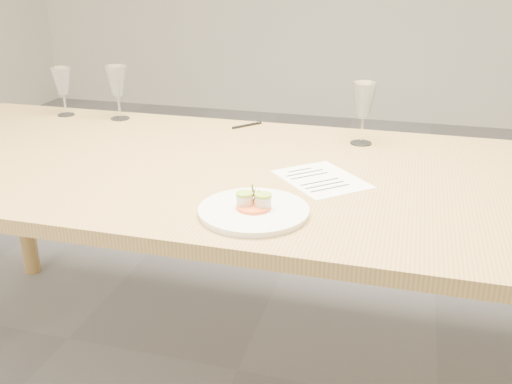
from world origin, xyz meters
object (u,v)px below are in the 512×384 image
(wine_glass_0, at_px, (62,82))
(wine_glass_1, at_px, (117,82))
(recipe_sheet, at_px, (321,179))
(wine_glass_2, at_px, (364,101))
(dinner_plate, at_px, (254,210))
(ballpoint_pen, at_px, (247,125))
(dining_table, at_px, (235,187))

(wine_glass_0, height_order, wine_glass_1, wine_glass_1)
(recipe_sheet, bearing_deg, wine_glass_2, 36.31)
(dinner_plate, xyz_separation_m, wine_glass_1, (-0.73, 0.71, 0.13))
(wine_glass_0, bearing_deg, dinner_plate, -36.25)
(ballpoint_pen, bearing_deg, dinner_plate, -123.35)
(recipe_sheet, height_order, ballpoint_pen, ballpoint_pen)
(dinner_plate, distance_m, ballpoint_pen, 0.78)
(ballpoint_pen, distance_m, wine_glass_1, 0.52)
(recipe_sheet, bearing_deg, ballpoint_pen, 84.57)
(dinner_plate, bearing_deg, wine_glass_2, 73.47)
(dinner_plate, distance_m, recipe_sheet, 0.30)
(dining_table, distance_m, wine_glass_2, 0.51)
(dining_table, distance_m, recipe_sheet, 0.28)
(wine_glass_1, bearing_deg, wine_glass_2, -4.47)
(wine_glass_0, bearing_deg, ballpoint_pen, 2.73)
(wine_glass_1, height_order, wine_glass_2, wine_glass_2)
(recipe_sheet, relative_size, wine_glass_2, 1.53)
(wine_glass_0, bearing_deg, wine_glass_2, -3.33)
(wine_glass_1, distance_m, wine_glass_2, 0.93)
(ballpoint_pen, bearing_deg, wine_glass_0, 131.90)
(dinner_plate, xyz_separation_m, ballpoint_pen, (-0.23, 0.74, -0.01))
(ballpoint_pen, bearing_deg, dining_table, -129.49)
(dining_table, relative_size, recipe_sheet, 7.72)
(wine_glass_0, xyz_separation_m, wine_glass_2, (1.16, -0.07, 0.01))
(recipe_sheet, bearing_deg, dinner_plate, -155.47)
(dining_table, distance_m, ballpoint_pen, 0.44)
(dining_table, height_order, wine_glass_1, wine_glass_1)
(ballpoint_pen, xyz_separation_m, wine_glass_1, (-0.50, -0.03, 0.14))
(wine_glass_0, xyz_separation_m, wine_glass_1, (0.23, 0.00, 0.01))
(dinner_plate, relative_size, ballpoint_pen, 2.55)
(wine_glass_2, bearing_deg, recipe_sheet, -101.27)
(dining_table, xyz_separation_m, recipe_sheet, (0.27, -0.04, 0.07))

